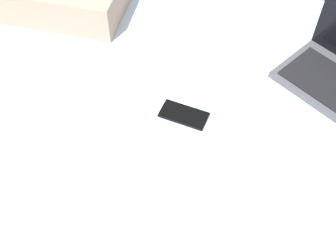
% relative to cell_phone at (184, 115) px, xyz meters
% --- Properties ---
extents(bed_mattress, '(1.80, 1.40, 0.18)m').
position_rel_cell_phone_xyz_m(bed_mattress, '(-0.08, -0.05, -0.09)').
color(bed_mattress, silver).
rests_on(bed_mattress, ground).
extents(cell_phone, '(0.15, 0.09, 0.01)m').
position_rel_cell_phone_xyz_m(cell_phone, '(0.00, 0.00, 0.00)').
color(cell_phone, black).
rests_on(cell_phone, bed_mattress).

